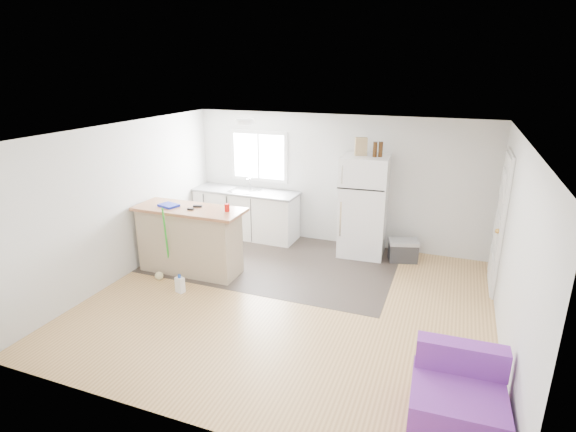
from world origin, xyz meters
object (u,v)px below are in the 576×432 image
object	(u,v)px
cardboard_box	(361,147)
bottle_left	(375,149)
purple_seat	(457,398)
mop	(161,265)
cooler	(403,250)
peninsula	(190,240)
kitchen_cabinets	(246,213)
bottle_right	(381,149)
red_cup	(227,208)
cleaner_jug	(180,285)
refrigerator	(364,206)
blue_tray	(169,205)

from	to	relation	value
cardboard_box	bottle_left	world-z (taller)	cardboard_box
cardboard_box	purple_seat	bearing A→B (deg)	-64.18
mop	cooler	bearing A→B (deg)	-0.33
peninsula	purple_seat	distance (m)	4.58
kitchen_cabinets	bottle_right	distance (m)	2.91
red_cup	bottle_right	xyz separation A→B (m)	(2.01, 1.65, 0.75)
peninsula	cleaner_jug	size ratio (longest dim) A/B	6.26
mop	red_cup	world-z (taller)	red_cup
cleaner_jug	purple_seat	bearing A→B (deg)	-1.85
red_cup	cardboard_box	size ratio (longest dim) A/B	0.40
peninsula	cooler	bearing A→B (deg)	27.08
cleaner_jug	cardboard_box	distance (m)	3.67
peninsula	refrigerator	world-z (taller)	refrigerator
peninsula	bottle_left	xyz separation A→B (m)	(2.59, 1.66, 1.35)
bottle_right	blue_tray	bearing A→B (deg)	-149.57
peninsula	purple_seat	xyz separation A→B (m)	(4.12, -1.96, -0.30)
cooler	mop	distance (m)	4.04
cleaner_jug	blue_tray	world-z (taller)	blue_tray
cooler	red_cup	size ratio (longest dim) A/B	4.71
mop	red_cup	bearing A→B (deg)	-4.76
cleaner_jug	bottle_left	distance (m)	3.78
kitchen_cabinets	peninsula	bearing A→B (deg)	-92.76
refrigerator	bottle_right	bearing A→B (deg)	-6.76
refrigerator	cleaner_jug	distance (m)	3.36
refrigerator	cardboard_box	world-z (taller)	cardboard_box
peninsula	blue_tray	xyz separation A→B (m)	(-0.31, -0.05, 0.55)
cooler	purple_seat	distance (m)	3.73
blue_tray	bottle_right	bearing A→B (deg)	30.43
blue_tray	peninsula	bearing A→B (deg)	8.92
refrigerator	bottle_right	world-z (taller)	bottle_right
refrigerator	blue_tray	world-z (taller)	refrigerator
refrigerator	cooler	bearing A→B (deg)	-8.89
kitchen_cabinets	red_cup	bearing A→B (deg)	-71.16
cleaner_jug	cardboard_box	xyz separation A→B (m)	(2.11, 2.41, 1.80)
kitchen_cabinets	cleaner_jug	bearing A→B (deg)	-85.98
cooler	purple_seat	xyz separation A→B (m)	(0.94, -3.61, 0.06)
cleaner_jug	refrigerator	bearing A→B (deg)	63.79
cleaner_jug	mop	size ratio (longest dim) A/B	0.23
mop	cardboard_box	bearing A→B (deg)	7.81
refrigerator	bottle_left	bearing A→B (deg)	-25.10
cleaner_jug	bottle_left	bearing A→B (deg)	61.30
cooler	bottle_left	bearing A→B (deg)	162.81
blue_tray	cardboard_box	bearing A→B (deg)	33.47
kitchen_cabinets	red_cup	world-z (taller)	kitchen_cabinets
peninsula	cardboard_box	bearing A→B (deg)	35.73
red_cup	kitchen_cabinets	bearing A→B (deg)	107.27
cooler	bottle_left	xyz separation A→B (m)	(-0.59, 0.01, 1.70)
refrigerator	red_cup	xyz separation A→B (m)	(-1.78, -1.67, 0.26)
cooler	cardboard_box	world-z (taller)	cardboard_box
cooler	mop	world-z (taller)	mop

